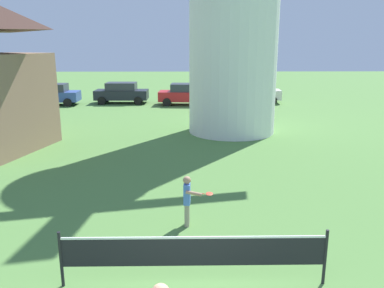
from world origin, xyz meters
name	(u,v)px	position (x,y,z in m)	size (l,w,h in m)	color
tennis_net	(194,252)	(0.02, 1.64, 0.68)	(4.93, 0.06, 1.10)	black
player_far	(188,198)	(-0.07, 4.11, 0.73)	(0.73, 0.56, 1.28)	#9E937F
parked_car_blue	(52,94)	(-9.96, 24.01, 0.81)	(3.98, 1.99, 1.56)	#334C99
parked_car_black	(122,92)	(-4.98, 24.92, 0.81)	(3.98, 1.94, 1.56)	#1E232D
parked_car_red	(187,94)	(-0.03, 23.97, 0.81)	(4.19, 2.11, 1.56)	red
parked_car_cream	(253,92)	(5.05, 24.97, 0.81)	(4.16, 2.09, 1.56)	silver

